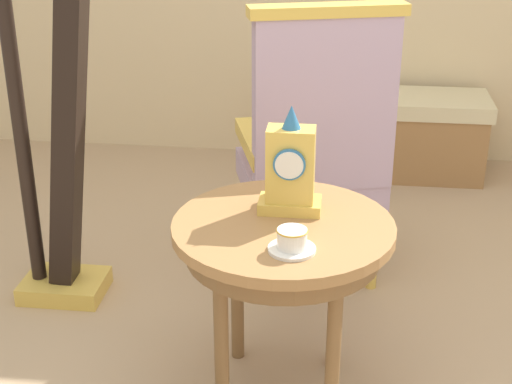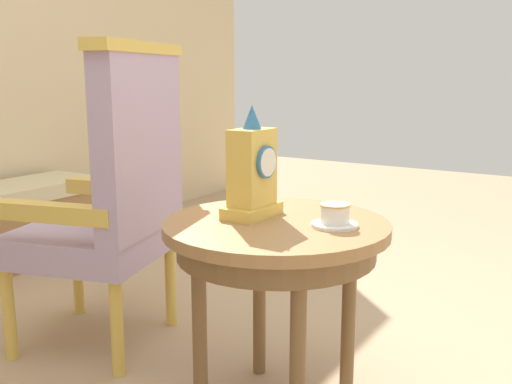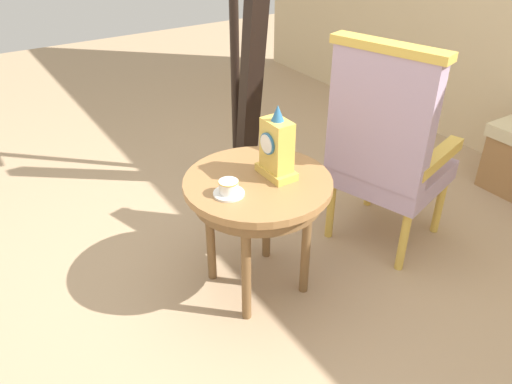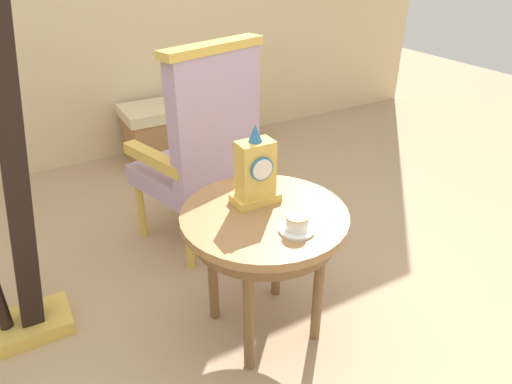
# 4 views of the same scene
# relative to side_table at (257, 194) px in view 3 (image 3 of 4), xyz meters

# --- Properties ---
(ground_plane) EXTENTS (10.00, 10.00, 0.00)m
(ground_plane) POSITION_rel_side_table_xyz_m (-0.05, 0.00, -0.53)
(ground_plane) COLOR tan
(side_table) EXTENTS (0.67, 0.67, 0.60)m
(side_table) POSITION_rel_side_table_xyz_m (0.00, 0.00, 0.00)
(side_table) COLOR #9E7042
(side_table) RESTS_ON ground
(teacup_left) EXTENTS (0.13, 0.13, 0.07)m
(teacup_left) POSITION_rel_side_table_xyz_m (0.04, -0.17, 0.11)
(teacup_left) COLOR white
(teacup_left) RESTS_ON side_table
(mantel_clock) EXTENTS (0.19, 0.11, 0.34)m
(mantel_clock) POSITION_rel_side_table_xyz_m (0.01, 0.09, 0.21)
(mantel_clock) COLOR gold
(mantel_clock) RESTS_ON side_table
(armchair) EXTENTS (0.67, 0.66, 1.14)m
(armchair) POSITION_rel_side_table_xyz_m (0.06, 0.74, 0.06)
(armchair) COLOR #B299B7
(armchair) RESTS_ON ground
(harp) EXTENTS (0.40, 0.24, 1.81)m
(harp) POSITION_rel_side_table_xyz_m (-0.88, 0.49, 0.20)
(harp) COLOR gold
(harp) RESTS_ON ground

